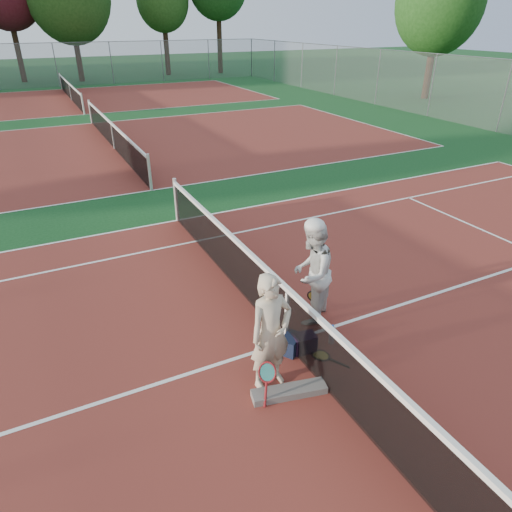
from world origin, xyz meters
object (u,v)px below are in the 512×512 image
(sports_bag_navy, at_px, (291,344))
(water_bottle, at_px, (332,335))
(player_a, at_px, (271,333))
(racket_black_held, at_px, (314,305))
(sports_bag_purple, at_px, (304,343))
(net_main, at_px, (287,316))
(racket_red, at_px, (267,381))
(player_b, at_px, (312,273))
(racket_spare, at_px, (321,355))

(sports_bag_navy, relative_size, water_bottle, 1.16)
(player_a, bearing_deg, racket_black_held, 30.89)
(racket_black_held, bearing_deg, player_a, -5.45)
(sports_bag_purple, bearing_deg, net_main, 118.16)
(racket_red, relative_size, sports_bag_navy, 1.62)
(player_a, bearing_deg, racket_red, -131.58)
(player_a, height_order, water_bottle, player_a)
(player_a, relative_size, sports_bag_purple, 4.95)
(net_main, bearing_deg, player_a, -133.72)
(player_b, distance_m, water_bottle, 1.03)
(net_main, bearing_deg, racket_red, -131.82)
(player_a, distance_m, racket_red, 0.65)
(racket_red, bearing_deg, racket_black_held, -13.58)
(player_b, bearing_deg, sports_bag_navy, -0.23)
(net_main, height_order, water_bottle, net_main)
(racket_black_held, distance_m, racket_spare, 1.01)
(net_main, xyz_separation_m, racket_red, (-0.81, -0.91, -0.23))
(player_a, relative_size, racket_red, 3.05)
(racket_spare, xyz_separation_m, sports_bag_navy, (-0.35, 0.31, 0.12))
(water_bottle, bearing_deg, racket_spare, -148.65)
(racket_black_held, bearing_deg, sports_bag_purple, 5.79)
(racket_red, xyz_separation_m, sports_bag_navy, (0.78, 0.69, -0.14))
(racket_red, height_order, racket_spare, racket_red)
(racket_black_held, height_order, racket_spare, racket_black_held)
(sports_bag_purple, xyz_separation_m, water_bottle, (0.48, -0.04, 0.01))
(player_a, bearing_deg, racket_spare, 2.87)
(racket_black_held, relative_size, sports_bag_purple, 1.65)
(net_main, bearing_deg, player_b, 30.27)
(player_a, bearing_deg, sports_bag_purple, 19.96)
(net_main, relative_size, sports_bag_navy, 31.53)
(player_a, distance_m, racket_black_held, 1.80)
(player_a, xyz_separation_m, sports_bag_navy, (0.61, 0.45, -0.72))
(net_main, distance_m, player_b, 0.87)
(player_b, bearing_deg, racket_spare, 27.28)
(player_b, distance_m, racket_spare, 1.32)
(sports_bag_purple, bearing_deg, water_bottle, -5.06)
(player_a, height_order, racket_red, player_a)
(racket_black_held, relative_size, water_bottle, 1.91)
(racket_red, height_order, water_bottle, racket_red)
(sports_bag_navy, bearing_deg, sports_bag_purple, -20.08)
(player_a, distance_m, sports_bag_navy, 1.05)
(player_b, distance_m, racket_red, 2.07)
(sports_bag_navy, bearing_deg, player_b, 40.64)
(player_a, xyz_separation_m, racket_spare, (0.95, 0.15, -0.84))
(player_b, height_order, sports_bag_purple, player_b)
(racket_black_held, distance_m, sports_bag_purple, 0.87)
(player_a, relative_size, racket_spare, 2.86)
(player_b, relative_size, racket_red, 3.14)
(net_main, height_order, racket_red, net_main)
(player_b, xyz_separation_m, racket_red, (-1.49, -1.31, -0.60))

